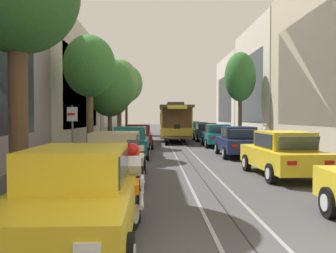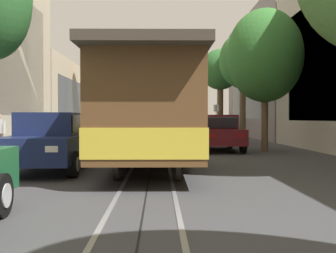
% 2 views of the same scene
% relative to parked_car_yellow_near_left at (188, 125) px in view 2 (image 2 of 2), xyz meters
% --- Properties ---
extents(ground_plane, '(160.00, 160.00, 0.00)m').
position_rel_parked_car_yellow_near_left_xyz_m(ground_plane, '(2.81, 17.96, -0.80)').
color(ground_plane, '#424244').
extents(trolley_track_rails, '(1.14, 56.49, 0.01)m').
position_rel_parked_car_yellow_near_left_xyz_m(trolley_track_rails, '(2.81, 20.81, -0.79)').
color(trolley_track_rails, gray).
rests_on(trolley_track_rails, ground).
extents(parked_car_yellow_near_left, '(2.04, 4.38, 1.58)m').
position_rel_parked_car_yellow_near_left_xyz_m(parked_car_yellow_near_left, '(0.00, 0.00, 0.00)').
color(parked_car_yellow_near_left, gold).
rests_on(parked_car_yellow_near_left, ground).
extents(parked_car_beige_second_left, '(2.02, 4.37, 1.58)m').
position_rel_parked_car_yellow_near_left_xyz_m(parked_car_beige_second_left, '(-0.09, 6.01, 0.00)').
color(parked_car_beige_second_left, '#C1B28E').
rests_on(parked_car_beige_second_left, ground).
extents(parked_car_teal_mid_left, '(2.01, 4.36, 1.58)m').
position_rel_parked_car_yellow_near_left_xyz_m(parked_car_teal_mid_left, '(-0.06, 12.53, 0.00)').
color(parked_car_teal_mid_left, '#196B70').
rests_on(parked_car_teal_mid_left, ground).
extents(parked_car_maroon_fourth_left, '(2.11, 4.41, 1.58)m').
position_rel_parked_car_yellow_near_left_xyz_m(parked_car_maroon_fourth_left, '(0.03, 18.30, 0.00)').
color(parked_car_maroon_fourth_left, maroon).
rests_on(parked_car_maroon_fourth_left, ground).
extents(parked_car_yellow_near_right, '(2.11, 4.41, 1.58)m').
position_rel_parked_car_yellow_near_left_xyz_m(parked_car_yellow_near_right, '(5.65, -0.01, 0.00)').
color(parked_car_yellow_near_right, gold).
rests_on(parked_car_yellow_near_right, ground).
extents(parked_car_yellow_second_right, '(2.10, 4.40, 1.58)m').
position_rel_parked_car_yellow_near_left_xyz_m(parked_car_yellow_second_right, '(5.67, 6.50, 0.00)').
color(parked_car_yellow_second_right, gold).
rests_on(parked_car_yellow_second_right, ground).
extents(parked_car_navy_mid_right, '(2.08, 4.40, 1.58)m').
position_rel_parked_car_yellow_near_left_xyz_m(parked_car_navy_mid_right, '(5.55, 12.79, 0.00)').
color(parked_car_navy_mid_right, '#19234C').
rests_on(parked_car_navy_mid_right, ground).
extents(parked_car_teal_fourth_right, '(2.06, 4.39, 1.58)m').
position_rel_parked_car_yellow_near_left_xyz_m(parked_car_teal_fourth_right, '(5.54, 19.10, 0.00)').
color(parked_car_teal_fourth_right, '#196B70').
rests_on(parked_car_teal_fourth_right, ground).
extents(parked_car_navy_fifth_right, '(2.06, 4.39, 1.58)m').
position_rel_parked_car_yellow_near_left_xyz_m(parked_car_navy_fifth_right, '(5.55, 25.12, 0.00)').
color(parked_car_navy_fifth_right, '#19234C').
rests_on(parked_car_navy_fifth_right, ground).
extents(street_tree_kerb_left_near, '(3.21, 3.34, 6.97)m').
position_rel_parked_car_yellow_near_left_xyz_m(street_tree_kerb_left_near, '(-2.33, 3.65, 4.46)').
color(street_tree_kerb_left_near, brown).
rests_on(street_tree_kerb_left_near, ground).
extents(street_tree_kerb_left_second, '(2.70, 2.93, 6.36)m').
position_rel_parked_car_yellow_near_left_xyz_m(street_tree_kerb_left_second, '(-2.22, 12.97, 3.90)').
color(street_tree_kerb_left_second, brown).
rests_on(street_tree_kerb_left_second, ground).
extents(street_tree_kerb_left_mid, '(3.26, 2.98, 6.13)m').
position_rel_parked_car_yellow_near_left_xyz_m(street_tree_kerb_left_mid, '(-1.96, 18.90, 3.31)').
color(street_tree_kerb_left_mid, brown).
rests_on(street_tree_kerb_left_mid, ground).
extents(street_tree_kerb_right_near, '(2.79, 2.46, 7.59)m').
position_rel_parked_car_yellow_near_left_xyz_m(street_tree_kerb_right_near, '(7.57, 2.06, 5.18)').
color(street_tree_kerb_right_near, '#4C3826').
rests_on(street_tree_kerb_right_near, ground).
extents(cable_car_trolley, '(2.65, 9.15, 3.28)m').
position_rel_parked_car_yellow_near_left_xyz_m(cable_car_trolley, '(2.81, 24.86, 0.86)').
color(cable_car_trolley, brown).
rests_on(cable_car_trolley, ground).
extents(motorcycle_with_rider, '(0.56, 1.93, 1.58)m').
position_rel_parked_car_yellow_near_left_xyz_m(motorcycle_with_rider, '(0.80, 1.32, 0.04)').
color(motorcycle_with_rider, black).
rests_on(motorcycle_with_rider, ground).
extents(street_sign_post, '(0.36, 0.08, 2.48)m').
position_rel_parked_car_yellow_near_left_xyz_m(street_sign_post, '(-1.60, 6.48, 0.75)').
color(street_sign_post, slate).
rests_on(street_sign_post, ground).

